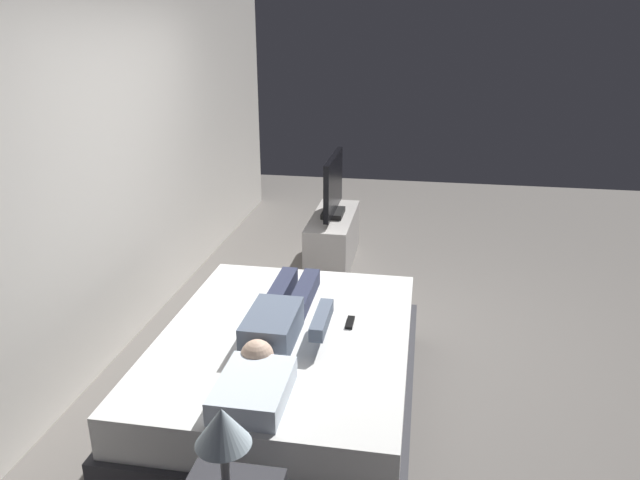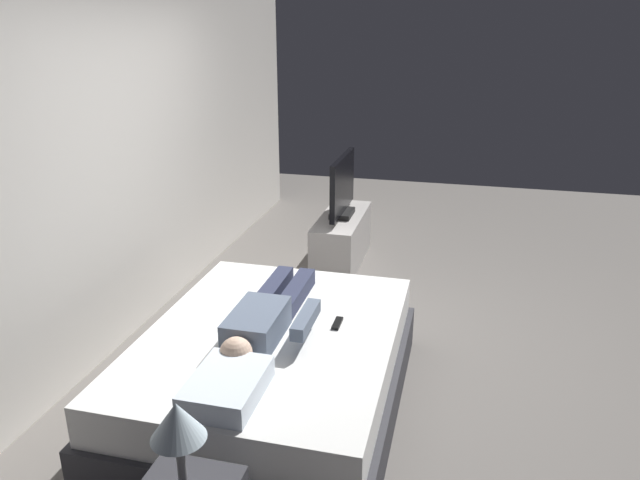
{
  "view_description": "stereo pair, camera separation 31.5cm",
  "coord_description": "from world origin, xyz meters",
  "px_view_note": "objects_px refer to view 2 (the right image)",
  "views": [
    {
      "loc": [
        -3.93,
        -0.42,
        2.31
      ],
      "look_at": [
        0.38,
        0.34,
        0.69
      ],
      "focal_mm": 33.73,
      "sensor_mm": 36.0,
      "label": 1
    },
    {
      "loc": [
        -3.87,
        -0.72,
        2.31
      ],
      "look_at": [
        0.38,
        0.34,
        0.69
      ],
      "focal_mm": 33.73,
      "sensor_mm": 36.0,
      "label": 2
    }
  ],
  "objects_px": {
    "remote": "(337,323)",
    "lamp": "(177,423)",
    "tv_stand": "(342,240)",
    "bed": "(272,371)",
    "pillow": "(227,386)",
    "tv": "(342,187)",
    "person": "(267,316)"
  },
  "relations": [
    {
      "from": "pillow",
      "to": "person",
      "type": "bearing_deg",
      "value": 2.87
    },
    {
      "from": "lamp",
      "to": "pillow",
      "type": "bearing_deg",
      "value": 5.96
    },
    {
      "from": "remote",
      "to": "tv_stand",
      "type": "xyz_separation_m",
      "value": [
        2.26,
        0.45,
        -0.3
      ]
    },
    {
      "from": "bed",
      "to": "tv",
      "type": "relative_size",
      "value": 2.28
    },
    {
      "from": "pillow",
      "to": "tv",
      "type": "relative_size",
      "value": 0.55
    },
    {
      "from": "remote",
      "to": "tv_stand",
      "type": "relative_size",
      "value": 0.14
    },
    {
      "from": "tv",
      "to": "lamp",
      "type": "height_order",
      "value": "tv"
    },
    {
      "from": "bed",
      "to": "person",
      "type": "bearing_deg",
      "value": 51.09
    },
    {
      "from": "bed",
      "to": "person",
      "type": "distance_m",
      "value": 0.36
    },
    {
      "from": "bed",
      "to": "tv_stand",
      "type": "distance_m",
      "value": 2.44
    },
    {
      "from": "remote",
      "to": "lamp",
      "type": "height_order",
      "value": "lamp"
    },
    {
      "from": "tv_stand",
      "to": "tv",
      "type": "bearing_deg",
      "value": 180.0
    },
    {
      "from": "tv_stand",
      "to": "lamp",
      "type": "distance_m",
      "value": 3.79
    },
    {
      "from": "person",
      "to": "tv_stand",
      "type": "height_order",
      "value": "person"
    },
    {
      "from": "remote",
      "to": "bed",
      "type": "bearing_deg",
      "value": 116.0
    },
    {
      "from": "bed",
      "to": "person",
      "type": "relative_size",
      "value": 1.59
    },
    {
      "from": "remote",
      "to": "tv",
      "type": "height_order",
      "value": "tv"
    },
    {
      "from": "lamp",
      "to": "remote",
      "type": "bearing_deg",
      "value": -11.58
    },
    {
      "from": "person",
      "to": "tv_stand",
      "type": "bearing_deg",
      "value": 1.1
    },
    {
      "from": "person",
      "to": "bed",
      "type": "bearing_deg",
      "value": -128.91
    },
    {
      "from": "remote",
      "to": "lamp",
      "type": "relative_size",
      "value": 0.36
    },
    {
      "from": "tv",
      "to": "lamp",
      "type": "xyz_separation_m",
      "value": [
        -3.74,
        -0.15,
        0.07
      ]
    },
    {
      "from": "pillow",
      "to": "tv_stand",
      "type": "distance_m",
      "value": 3.14
    },
    {
      "from": "remote",
      "to": "tv",
      "type": "relative_size",
      "value": 0.17
    },
    {
      "from": "remote",
      "to": "lamp",
      "type": "xyz_separation_m",
      "value": [
        -1.48,
        0.3,
        0.3
      ]
    },
    {
      "from": "tv_stand",
      "to": "pillow",
      "type": "bearing_deg",
      "value": -178.49
    },
    {
      "from": "lamp",
      "to": "tv",
      "type": "bearing_deg",
      "value": 2.25
    },
    {
      "from": "pillow",
      "to": "tv",
      "type": "distance_m",
      "value": 3.13
    },
    {
      "from": "pillow",
      "to": "person",
      "type": "xyz_separation_m",
      "value": [
        0.71,
        0.04,
        0.02
      ]
    },
    {
      "from": "bed",
      "to": "tv",
      "type": "height_order",
      "value": "tv"
    },
    {
      "from": "pillow",
      "to": "tv",
      "type": "height_order",
      "value": "tv"
    },
    {
      "from": "bed",
      "to": "pillow",
      "type": "relative_size",
      "value": 4.19
    }
  ]
}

